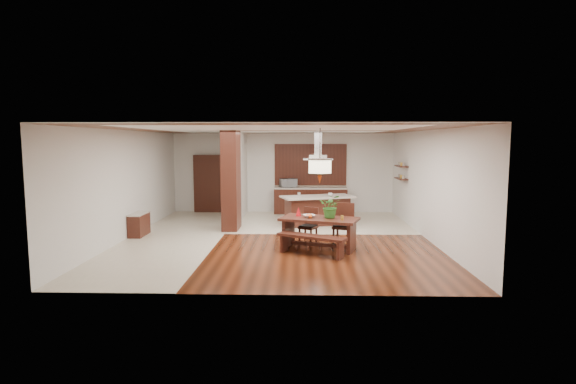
{
  "coord_description": "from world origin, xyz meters",
  "views": [
    {
      "loc": [
        0.61,
        -11.85,
        2.59
      ],
      "look_at": [
        0.3,
        0.0,
        1.25
      ],
      "focal_mm": 28.0,
      "sensor_mm": 36.0,
      "label": 1
    }
  ],
  "objects_px": {
    "hallway_console": "(139,224)",
    "range_hood": "(318,145)",
    "fruit_bowl": "(309,216)",
    "island_cup": "(330,195)",
    "foliage_plant": "(331,206)",
    "kitchen_island": "(317,210)",
    "pendant_lantern": "(320,156)",
    "dining_chair_right": "(343,225)",
    "dining_table": "(319,226)",
    "dining_chair_left": "(308,225)",
    "dining_bench": "(311,245)",
    "microwave": "(288,183)"
  },
  "relations": [
    {
      "from": "dining_table",
      "to": "range_hood",
      "type": "relative_size",
      "value": 2.24
    },
    {
      "from": "kitchen_island",
      "to": "microwave",
      "type": "xyz_separation_m",
      "value": [
        -0.96,
        2.22,
        0.64
      ]
    },
    {
      "from": "dining_chair_left",
      "to": "fruit_bowl",
      "type": "bearing_deg",
      "value": -61.52
    },
    {
      "from": "dining_chair_left",
      "to": "fruit_bowl",
      "type": "height_order",
      "value": "dining_chair_left"
    },
    {
      "from": "microwave",
      "to": "kitchen_island",
      "type": "bearing_deg",
      "value": -90.92
    },
    {
      "from": "kitchen_island",
      "to": "dining_bench",
      "type": "bearing_deg",
      "value": -112.73
    },
    {
      "from": "foliage_plant",
      "to": "range_hood",
      "type": "bearing_deg",
      "value": 93.54
    },
    {
      "from": "range_hood",
      "to": "microwave",
      "type": "height_order",
      "value": "range_hood"
    },
    {
      "from": "dining_chair_left",
      "to": "foliage_plant",
      "type": "bearing_deg",
      "value": -25.02
    },
    {
      "from": "hallway_console",
      "to": "range_hood",
      "type": "relative_size",
      "value": 0.98
    },
    {
      "from": "foliage_plant",
      "to": "fruit_bowl",
      "type": "xyz_separation_m",
      "value": [
        -0.52,
        0.06,
        -0.25
      ]
    },
    {
      "from": "microwave",
      "to": "dining_chair_left",
      "type": "bearing_deg",
      "value": -106.73
    },
    {
      "from": "foliage_plant",
      "to": "microwave",
      "type": "distance_m",
      "value": 5.49
    },
    {
      "from": "range_hood",
      "to": "foliage_plant",
      "type": "bearing_deg",
      "value": -86.46
    },
    {
      "from": "pendant_lantern",
      "to": "kitchen_island",
      "type": "xyz_separation_m",
      "value": [
        0.08,
        3.13,
        -1.78
      ]
    },
    {
      "from": "hallway_console",
      "to": "foliage_plant",
      "type": "bearing_deg",
      "value": -15.08
    },
    {
      "from": "kitchen_island",
      "to": "island_cup",
      "type": "distance_m",
      "value": 0.64
    },
    {
      "from": "hallway_console",
      "to": "dining_table",
      "type": "height_order",
      "value": "dining_table"
    },
    {
      "from": "dining_table",
      "to": "kitchen_island",
      "type": "xyz_separation_m",
      "value": [
        0.08,
        3.13,
        -0.09
      ]
    },
    {
      "from": "hallway_console",
      "to": "fruit_bowl",
      "type": "distance_m",
      "value": 4.86
    },
    {
      "from": "dining_table",
      "to": "pendant_lantern",
      "type": "xyz_separation_m",
      "value": [
        0.0,
        0.0,
        1.69
      ]
    },
    {
      "from": "range_hood",
      "to": "fruit_bowl",
      "type": "bearing_deg",
      "value": -95.94
    },
    {
      "from": "fruit_bowl",
      "to": "range_hood",
      "type": "relative_size",
      "value": 0.31
    },
    {
      "from": "hallway_console",
      "to": "dining_chair_left",
      "type": "distance_m",
      "value": 4.69
    },
    {
      "from": "island_cup",
      "to": "kitchen_island",
      "type": "bearing_deg",
      "value": 168.28
    },
    {
      "from": "dining_bench",
      "to": "pendant_lantern",
      "type": "bearing_deg",
      "value": 71.73
    },
    {
      "from": "foliage_plant",
      "to": "fruit_bowl",
      "type": "distance_m",
      "value": 0.58
    },
    {
      "from": "pendant_lantern",
      "to": "foliage_plant",
      "type": "distance_m",
      "value": 1.23
    },
    {
      "from": "foliage_plant",
      "to": "kitchen_island",
      "type": "height_order",
      "value": "foliage_plant"
    },
    {
      "from": "foliage_plant",
      "to": "kitchen_island",
      "type": "distance_m",
      "value": 3.21
    },
    {
      "from": "dining_chair_left",
      "to": "dining_chair_right",
      "type": "bearing_deg",
      "value": 9.1
    },
    {
      "from": "range_hood",
      "to": "island_cup",
      "type": "xyz_separation_m",
      "value": [
        0.39,
        -0.08,
        -1.5
      ]
    },
    {
      "from": "dining_chair_left",
      "to": "microwave",
      "type": "xyz_separation_m",
      "value": [
        -0.63,
        4.68,
        0.65
      ]
    },
    {
      "from": "hallway_console",
      "to": "pendant_lantern",
      "type": "distance_m",
      "value": 5.44
    },
    {
      "from": "dining_chair_left",
      "to": "range_hood",
      "type": "distance_m",
      "value": 3.2
    },
    {
      "from": "dining_chair_right",
      "to": "range_hood",
      "type": "distance_m",
      "value": 3.41
    },
    {
      "from": "dining_bench",
      "to": "kitchen_island",
      "type": "bearing_deg",
      "value": 85.71
    },
    {
      "from": "pendant_lantern",
      "to": "fruit_bowl",
      "type": "relative_size",
      "value": 4.64
    },
    {
      "from": "fruit_bowl",
      "to": "island_cup",
      "type": "relative_size",
      "value": 2.13
    },
    {
      "from": "foliage_plant",
      "to": "microwave",
      "type": "height_order",
      "value": "foliage_plant"
    },
    {
      "from": "dining_chair_left",
      "to": "foliage_plant",
      "type": "relative_size",
      "value": 1.57
    },
    {
      "from": "dining_chair_left",
      "to": "foliage_plant",
      "type": "xyz_separation_m",
      "value": [
        0.53,
        -0.69,
        0.6
      ]
    },
    {
      "from": "island_cup",
      "to": "microwave",
      "type": "bearing_deg",
      "value": 120.49
    },
    {
      "from": "dining_chair_right",
      "to": "microwave",
      "type": "height_order",
      "value": "microwave"
    },
    {
      "from": "dining_table",
      "to": "dining_chair_left",
      "type": "bearing_deg",
      "value": 111.02
    },
    {
      "from": "island_cup",
      "to": "hallway_console",
      "type": "bearing_deg",
      "value": -162.66
    },
    {
      "from": "dining_bench",
      "to": "foliage_plant",
      "type": "height_order",
      "value": "foliage_plant"
    },
    {
      "from": "dining_table",
      "to": "dining_chair_right",
      "type": "distance_m",
      "value": 0.72
    },
    {
      "from": "dining_chair_right",
      "to": "microwave",
      "type": "bearing_deg",
      "value": 126.66
    },
    {
      "from": "dining_bench",
      "to": "microwave",
      "type": "distance_m",
      "value": 6.08
    }
  ]
}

